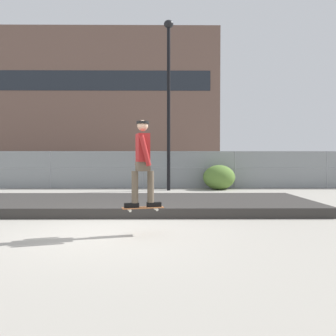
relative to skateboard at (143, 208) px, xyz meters
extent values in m
plane|color=#9E998E|center=(-0.68, 0.14, -0.52)|extent=(120.00, 120.00, 0.00)
cube|color=#33302D|center=(-0.68, 3.48, -0.39)|extent=(10.78, 3.67, 0.26)
cube|color=#9E5B33|center=(0.00, 0.00, 0.00)|extent=(0.82, 0.39, 0.02)
cylinder|color=silver|center=(0.23, 0.15, -0.03)|extent=(0.06, 0.04, 0.05)
cylinder|color=silver|center=(0.27, -0.02, -0.03)|extent=(0.06, 0.04, 0.05)
cylinder|color=silver|center=(-0.27, 0.02, -0.03)|extent=(0.06, 0.04, 0.05)
cylinder|color=silver|center=(-0.23, -0.15, -0.03)|extent=(0.06, 0.04, 0.05)
cube|color=#99999E|center=(0.25, 0.06, -0.01)|extent=(0.08, 0.15, 0.01)
cube|color=#99999E|center=(-0.25, -0.06, -0.01)|extent=(0.08, 0.15, 0.01)
cube|color=black|center=(0.21, 0.05, 0.06)|extent=(0.30, 0.17, 0.09)
cube|color=black|center=(-0.21, -0.05, 0.06)|extent=(0.30, 0.17, 0.09)
cylinder|color=brown|center=(0.15, 0.04, 0.41)|extent=(0.13, 0.13, 0.61)
cylinder|color=brown|center=(-0.15, -0.04, 0.41)|extent=(0.13, 0.13, 0.61)
cube|color=brown|center=(0.00, 0.00, 0.81)|extent=(0.32, 0.39, 0.18)
cube|color=maroon|center=(0.00, 0.00, 1.17)|extent=(0.31, 0.42, 0.54)
cylinder|color=maroon|center=(-0.06, 0.24, 1.11)|extent=(0.25, 0.14, 0.58)
cylinder|color=maroon|center=(0.06, -0.24, 1.11)|extent=(0.25, 0.14, 0.58)
sphere|color=tan|center=(0.00, 0.00, 1.59)|extent=(0.21, 0.21, 0.21)
cylinder|color=black|center=(0.00, 0.00, 1.65)|extent=(0.24, 0.24, 0.05)
cylinder|color=gray|center=(-5.27, 10.01, 0.40)|extent=(0.06, 0.06, 1.85)
cylinder|color=gray|center=(-0.68, 10.01, 0.40)|extent=(0.06, 0.06, 1.85)
cylinder|color=gray|center=(3.91, 10.01, 0.40)|extent=(0.06, 0.06, 1.85)
cylinder|color=gray|center=(8.50, 10.01, 0.40)|extent=(0.06, 0.06, 1.85)
cylinder|color=gray|center=(-0.68, 10.01, 1.29)|extent=(27.53, 0.04, 0.04)
cylinder|color=gray|center=(-0.68, 10.01, 0.50)|extent=(27.53, 0.04, 0.04)
cylinder|color=gray|center=(-0.68, 10.01, -0.46)|extent=(27.53, 0.04, 0.04)
cube|color=gray|center=(-0.68, 10.01, 0.40)|extent=(27.53, 0.01, 1.85)
cylinder|color=black|center=(0.59, 8.95, 3.21)|extent=(0.16, 0.16, 7.47)
ellipsoid|color=black|center=(0.59, 8.95, 7.13)|extent=(0.44, 0.44, 0.36)
cube|color=#474C54|center=(-4.94, 13.03, 0.15)|extent=(4.51, 2.09, 0.70)
cube|color=#23282D|center=(-5.14, 13.04, 0.82)|extent=(2.30, 1.74, 0.64)
cylinder|color=black|center=(-3.52, 13.79, -0.20)|extent=(0.65, 0.28, 0.64)
cylinder|color=black|center=(-3.63, 12.08, -0.20)|extent=(0.65, 0.28, 0.64)
cylinder|color=black|center=(-6.24, 13.97, -0.20)|extent=(0.65, 0.28, 0.64)
cylinder|color=black|center=(-6.36, 12.27, -0.20)|extent=(0.65, 0.28, 0.64)
cube|color=#566B4C|center=(0.56, 12.99, 0.15)|extent=(4.43, 1.88, 0.70)
cube|color=#23282D|center=(0.36, 13.00, 0.82)|extent=(2.23, 1.64, 0.64)
cylinder|color=black|center=(1.94, 13.82, -0.20)|extent=(0.64, 0.25, 0.64)
cylinder|color=black|center=(1.91, 12.11, -0.20)|extent=(0.64, 0.25, 0.64)
cylinder|color=black|center=(-0.79, 13.87, -0.20)|extent=(0.64, 0.25, 0.64)
cylinder|color=black|center=(-0.82, 12.16, -0.20)|extent=(0.64, 0.25, 0.64)
cube|color=brown|center=(-8.29, 41.00, 8.56)|extent=(31.25, 11.31, 18.17)
cube|color=#1E232B|center=(-8.29, 35.32, 10.74)|extent=(28.75, 0.04, 2.50)
ellipsoid|color=#567A33|center=(3.00, 9.34, 0.06)|extent=(1.52, 1.24, 1.17)
camera|label=1|loc=(0.44, -6.37, 0.95)|focal=35.35mm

